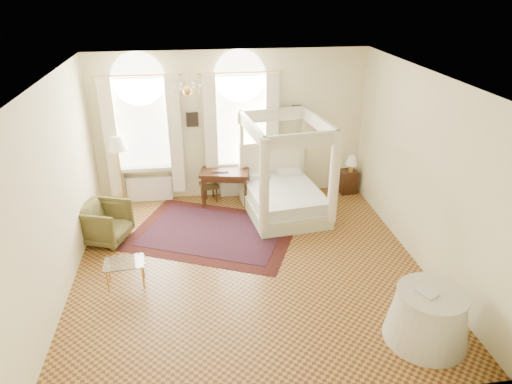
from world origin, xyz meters
TOP-DOWN VIEW (x-y plane):
  - ground at (0.00, 0.00)m, footprint 6.00×6.00m
  - room_walls at (0.00, 0.00)m, footprint 6.00×6.00m
  - window_left at (-1.90, 2.87)m, footprint 1.62×0.27m
  - window_right at (0.20, 2.87)m, footprint 1.62×0.27m
  - chandelier at (-0.90, 1.20)m, footprint 0.51×0.45m
  - wall_pictures at (0.09, 2.97)m, footprint 2.54×0.03m
  - canopy_bed at (1.00, 1.84)m, footprint 1.81×2.12m
  - nightstand at (2.70, 2.70)m, footprint 0.42×0.38m
  - nightstand_lamp at (2.72, 2.64)m, footprint 0.26×0.26m
  - writing_desk at (-0.22, 2.48)m, footprint 1.15×0.74m
  - laptop at (-0.31, 2.52)m, footprint 0.36×0.24m
  - stool at (-0.57, 2.70)m, footprint 0.45×0.45m
  - armchair at (-2.63, 1.25)m, footprint 1.07×1.06m
  - coffee_table at (-2.09, -0.25)m, footprint 0.68×0.50m
  - floor_lamp at (-2.45, 2.70)m, footprint 0.42×0.42m
  - oriental_rug at (-0.56, 1.23)m, footprint 3.77×3.32m
  - side_table at (2.25, -2.12)m, footprint 1.16×1.16m
  - book at (2.07, -2.17)m, footprint 0.29×0.32m

SIDE VIEW (x-z plane):
  - ground at x=0.00m, z-range 0.00..0.00m
  - oriental_rug at x=-0.56m, z-range 0.00..0.01m
  - nightstand at x=2.70m, z-range 0.00..0.55m
  - stool at x=-0.57m, z-range 0.14..0.56m
  - armchair at x=-2.63m, z-range 0.00..0.77m
  - side_table at x=2.25m, z-range -0.01..0.78m
  - coffee_table at x=-2.09m, z-range 0.18..0.61m
  - canopy_bed at x=1.00m, z-range -0.57..1.52m
  - writing_desk at x=-0.22m, z-range 0.28..1.08m
  - book at x=2.07m, z-range 0.79..0.82m
  - nightstand_lamp at x=2.72m, z-range 0.61..1.00m
  - laptop at x=-0.31m, z-range 0.80..0.83m
  - floor_lamp at x=-2.45m, z-range 0.58..2.22m
  - window_left at x=-1.90m, z-range -0.16..3.13m
  - window_right at x=0.20m, z-range -0.16..3.13m
  - wall_pictures at x=0.09m, z-range 1.70..2.09m
  - room_walls at x=0.00m, z-range -1.02..4.98m
  - chandelier at x=-0.90m, z-range 2.66..3.16m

